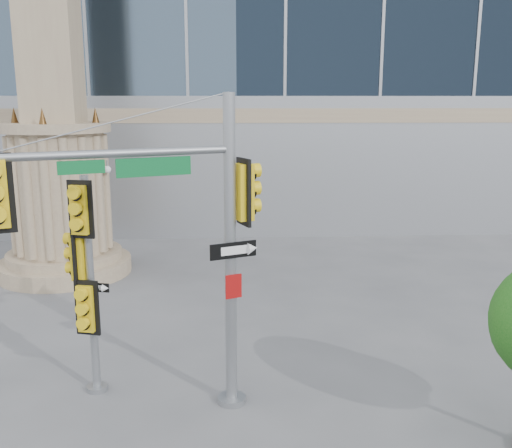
{
  "coord_description": "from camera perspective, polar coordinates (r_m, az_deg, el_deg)",
  "views": [
    {
      "loc": [
        -0.45,
        -10.13,
        5.79
      ],
      "look_at": [
        0.18,
        2.0,
        3.16
      ],
      "focal_mm": 40.0,
      "sensor_mm": 36.0,
      "label": 1
    }
  ],
  "objects": [
    {
      "name": "monument",
      "position": [
        19.92,
        -19.51,
        10.72
      ],
      "size": [
        4.4,
        4.4,
        16.6
      ],
      "color": "gray",
      "rests_on": "ground"
    },
    {
      "name": "secondary_signal_pole",
      "position": [
        11.54,
        -16.73,
        -4.39
      ],
      "size": [
        0.77,
        0.68,
        4.42
      ],
      "rotation": [
        0.0,
        0.0,
        -0.24
      ],
      "color": "slate",
      "rests_on": "ground"
    },
    {
      "name": "ground",
      "position": [
        11.67,
        -0.38,
        -17.53
      ],
      "size": [
        120.0,
        120.0,
        0.0
      ],
      "primitive_type": "plane",
      "color": "#545456",
      "rests_on": "ground"
    },
    {
      "name": "main_signal_pole",
      "position": [
        10.08,
        -8.24,
        -0.0
      ],
      "size": [
        4.37,
        2.1,
        5.94
      ],
      "rotation": [
        0.0,
        0.0,
        0.39
      ],
      "color": "slate",
      "rests_on": "ground"
    }
  ]
}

